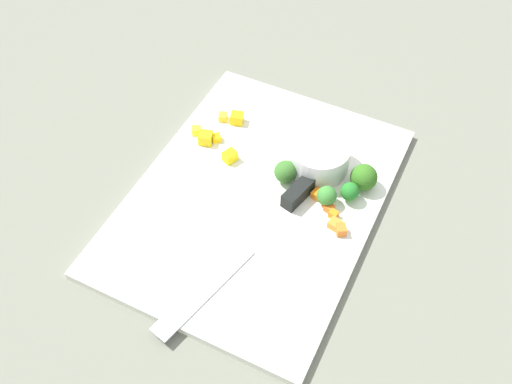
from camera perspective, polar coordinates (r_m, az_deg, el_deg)
name	(u,v)px	position (r m, az deg, el deg)	size (l,w,h in m)	color
ground_plane	(256,202)	(0.83, 0.00, -0.94)	(4.00, 4.00, 0.00)	slate
cutting_board	(256,199)	(0.83, 0.00, -0.69)	(0.44, 0.33, 0.01)	white
prep_bowl	(319,157)	(0.85, 6.11, 3.39)	(0.09, 0.09, 0.05)	white
chef_knife	(273,219)	(0.79, 1.65, -2.61)	(0.30, 0.10, 0.02)	silver
carrot_dice_0	(329,208)	(0.81, 7.06, -1.56)	(0.01, 0.01, 0.01)	orange
carrot_dice_1	(335,225)	(0.80, 7.61, -3.18)	(0.02, 0.02, 0.01)	orange
carrot_dice_2	(341,230)	(0.79, 8.22, -3.64)	(0.01, 0.01, 0.01)	orange
carrot_dice_3	(334,214)	(0.81, 7.51, -2.17)	(0.01, 0.01, 0.01)	orange
carrot_dice_4	(317,194)	(0.82, 5.93, -0.21)	(0.01, 0.01, 0.01)	orange
carrot_dice_5	(326,199)	(0.82, 6.77, -0.66)	(0.02, 0.02, 0.01)	orange
pepper_dice_0	(223,117)	(0.92, -3.22, 7.26)	(0.01, 0.01, 0.01)	yellow
pepper_dice_1	(206,138)	(0.89, -4.89, 5.22)	(0.02, 0.02, 0.02)	yellow
pepper_dice_2	(217,138)	(0.89, -3.83, 5.26)	(0.01, 0.01, 0.01)	yellow
pepper_dice_3	(230,156)	(0.86, -2.54, 3.47)	(0.02, 0.02, 0.02)	yellow
pepper_dice_4	(237,118)	(0.92, -1.85, 7.14)	(0.02, 0.02, 0.02)	yellow
pepper_dice_5	(197,131)	(0.91, -5.76, 5.93)	(0.01, 0.01, 0.01)	yellow
broccoli_floret_0	(350,192)	(0.82, 9.05, 0.03)	(0.03, 0.03, 0.03)	#80C069
broccoli_floret_1	(327,196)	(0.81, 6.85, -0.38)	(0.03, 0.03, 0.03)	#8BC25D
broccoli_floret_2	(286,172)	(0.83, 2.87, 1.95)	(0.03, 0.03, 0.04)	#82BF5E
broccoli_floret_3	(364,178)	(0.83, 10.38, 1.39)	(0.04, 0.04, 0.04)	#8BB26A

